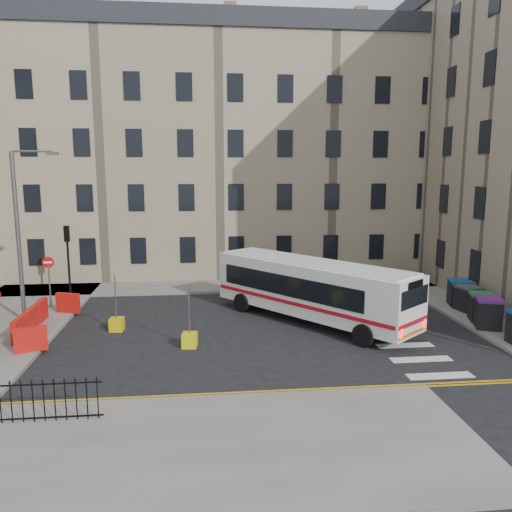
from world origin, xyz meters
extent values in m
plane|color=black|center=(0.00, 0.00, 0.00)|extent=(120.00, 120.00, 0.00)
cube|color=slate|center=(-6.00, 8.60, 0.07)|extent=(36.00, 3.20, 0.15)
cube|color=slate|center=(9.00, 4.00, 0.07)|extent=(2.40, 26.00, 0.15)
cube|color=slate|center=(-7.00, -10.00, 0.07)|extent=(20.00, 6.00, 0.15)
cube|color=tan|center=(-7.00, 15.50, 8.00)|extent=(38.00, 10.50, 16.00)
cube|color=black|center=(-7.00, 15.50, 16.60)|extent=(38.30, 10.80, 1.20)
cylinder|color=black|center=(-12.00, 6.50, 1.75)|extent=(0.12, 0.12, 3.20)
cube|color=black|center=(-12.00, 6.50, 3.80)|extent=(0.28, 0.22, 0.90)
cylinder|color=#595B5E|center=(-13.00, 2.00, 4.15)|extent=(0.20, 0.20, 8.00)
cube|color=#595B5E|center=(-13.00, 2.00, 8.22)|extent=(0.50, 0.22, 0.14)
cylinder|color=#595B5E|center=(-12.50, 4.50, 1.35)|extent=(0.08, 0.08, 2.40)
cube|color=red|center=(-12.50, 4.50, 2.85)|extent=(0.60, 0.04, 0.60)
cube|color=red|center=(-12.20, -1.00, 0.65)|extent=(0.25, 1.25, 1.00)
cube|color=red|center=(-12.20, 0.50, 0.65)|extent=(0.25, 1.25, 1.00)
cube|color=red|center=(-12.20, 2.00, 0.65)|extent=(0.25, 1.25, 1.00)
cube|color=red|center=(-11.30, 3.30, 0.65)|extent=(1.26, 0.66, 1.00)
cube|color=red|center=(-11.30, -2.30, 0.65)|extent=(1.26, 0.66, 1.00)
cube|color=white|center=(0.76, 0.97, 1.71)|extent=(8.62, 9.90, 2.44)
cube|color=black|center=(-0.50, 0.58, 1.90)|extent=(5.42, 6.74, 0.98)
cube|color=black|center=(1.42, 2.12, 1.90)|extent=(5.42, 6.74, 0.98)
cube|color=black|center=(-2.60, 5.16, 1.95)|extent=(1.71, 1.39, 1.07)
cube|color=black|center=(4.13, -3.23, 2.20)|extent=(1.71, 1.39, 0.78)
cube|color=#A60E1A|center=(-0.20, 0.19, 1.12)|extent=(6.63, 8.25, 0.18)
cube|color=#A60E1A|center=(1.73, 1.74, 1.12)|extent=(6.63, 8.25, 0.18)
cube|color=#FF0C0C|center=(3.37, -3.85, 0.88)|extent=(0.20, 0.17, 0.39)
cube|color=#FF0C0C|center=(4.90, -2.63, 0.88)|extent=(0.20, 0.17, 0.39)
cylinder|color=black|center=(-2.45, 3.02, 0.49)|extent=(0.82, 0.93, 0.98)
cylinder|color=black|center=(-0.54, 4.55, 0.49)|extent=(0.82, 0.93, 0.98)
cylinder|color=black|center=(2.19, -2.77, 0.49)|extent=(0.82, 0.93, 0.98)
cylinder|color=black|center=(4.10, -1.24, 0.49)|extent=(0.82, 0.93, 0.98)
cube|color=black|center=(8.54, -1.27, 0.79)|extent=(1.42, 1.51, 1.27)
cube|color=#591D6E|center=(8.54, -1.27, 1.49)|extent=(1.49, 1.58, 0.13)
cube|color=black|center=(8.84, -0.20, 0.75)|extent=(1.30, 1.40, 1.21)
cube|color=#1A7636|center=(8.84, -0.20, 1.42)|extent=(1.37, 1.47, 0.13)
cube|color=black|center=(9.11, 1.51, 0.73)|extent=(1.17, 1.29, 1.16)
cube|color=#3E3E41|center=(9.11, 1.51, 1.37)|extent=(1.23, 1.35, 0.12)
cube|color=black|center=(9.21, 2.60, 0.77)|extent=(1.29, 1.40, 1.23)
cube|color=navy|center=(9.21, 2.60, 1.44)|extent=(1.35, 1.47, 0.13)
cube|color=gold|center=(-8.42, 0.49, 0.30)|extent=(0.65, 0.65, 0.60)
cube|color=yellow|center=(-5.03, -2.04, 0.30)|extent=(0.68, 0.68, 0.60)
camera|label=1|loc=(-4.35, -22.13, 7.25)|focal=35.00mm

